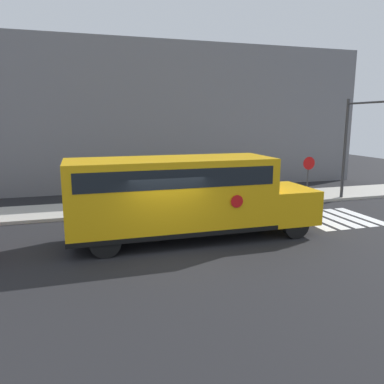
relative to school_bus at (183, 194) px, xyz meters
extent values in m
plane|color=black|center=(-0.83, -1.13, -1.72)|extent=(60.00, 60.00, 0.00)
cube|color=#B2ADA3|center=(-0.83, 5.37, -1.64)|extent=(44.00, 3.00, 0.15)
cube|color=slate|center=(-0.83, 11.87, 2.79)|extent=(32.00, 4.00, 9.02)
cube|color=white|center=(5.93, 0.87, -1.71)|extent=(0.50, 3.20, 0.01)
cube|color=white|center=(6.63, 0.87, -1.71)|extent=(0.50, 3.20, 0.01)
cube|color=white|center=(7.33, 0.87, -1.71)|extent=(0.50, 3.20, 0.01)
cube|color=white|center=(8.03, 0.87, -1.71)|extent=(0.50, 3.20, 0.01)
cube|color=white|center=(8.73, 0.87, -1.71)|extent=(0.50, 3.20, 0.01)
cube|color=#EAA80F|center=(-0.42, 0.00, 0.01)|extent=(7.28, 2.50, 2.56)
cube|color=#EAA80F|center=(4.15, 0.00, -0.62)|extent=(1.86, 2.50, 1.29)
cube|color=black|center=(-0.42, 0.00, -1.19)|extent=(7.28, 2.54, 0.16)
cube|color=black|center=(-0.42, 0.00, 0.74)|extent=(6.70, 2.53, 0.64)
cylinder|color=red|center=(1.58, -1.29, -0.11)|extent=(0.44, 0.02, 0.44)
cylinder|color=black|center=(4.05, 1.08, -1.22)|extent=(1.00, 0.30, 1.00)
cylinder|color=black|center=(4.05, -1.08, -1.22)|extent=(1.00, 0.30, 1.00)
cylinder|color=black|center=(-2.86, 1.08, -1.22)|extent=(1.00, 0.30, 1.00)
cylinder|color=black|center=(-2.86, -1.08, -1.22)|extent=(1.00, 0.30, 1.00)
cylinder|color=#38383A|center=(8.13, 4.37, -0.66)|extent=(0.07, 0.07, 2.10)
cylinder|color=red|center=(8.13, 4.32, 0.35)|extent=(0.69, 0.03, 0.69)
cylinder|color=#38383A|center=(10.16, 4.13, 0.99)|extent=(0.16, 0.16, 5.41)
cylinder|color=#38383A|center=(10.16, 2.43, 3.45)|extent=(0.10, 3.38, 0.10)
camera|label=1|loc=(-3.47, -12.81, 2.65)|focal=35.00mm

